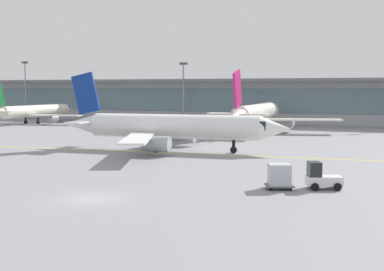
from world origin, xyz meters
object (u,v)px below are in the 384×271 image
Objects in this scene: gate_airplane_1 at (257,114)px; taxiing_regional_jet at (171,127)px; baggage_tug at (321,177)px; apron_light_mast_1 at (184,90)px; cargo_dolly_lead at (279,175)px; gate_airplane_0 at (35,111)px; apron_light_mast_0 at (26,87)px.

gate_airplane_1 is 1.08× the size of taxiing_regional_jet.
baggage_tug is 0.22× the size of apron_light_mast_1.
apron_light_mast_1 is at bearing 96.31° from cargo_dolly_lead.
gate_airplane_1 is 26.87m from apron_light_mast_1.
baggage_tug reaches higher than cargo_dolly_lead.
baggage_tug is 3.19m from cargo_dolly_lead.
gate_airplane_0 is 49.50m from gate_airplane_1.
baggage_tug is at bearing -160.82° from gate_airplane_1.
apron_light_mast_0 reaches higher than gate_airplane_1.
gate_airplane_0 is at bearing -154.15° from apron_light_mast_1.
apron_light_mast_1 is at bearing 105.69° from taxiing_regional_jet.
gate_airplane_1 is 10.77× the size of baggage_tug.
taxiing_regional_jet is at bearing 117.51° from baggage_tug.
apron_light_mast_1 reaches higher than gate_airplane_1.
gate_airplane_1 is 50.55m from cargo_dolly_lead.
cargo_dolly_lead is at bearing -164.43° from gate_airplane_1.
gate_airplane_0 is 32.37m from apron_light_mast_1.
gate_airplane_0 is 1.97× the size of apron_light_mast_1.
apron_light_mast_0 is (-62.58, 15.88, 4.62)m from gate_airplane_1.
apron_light_mast_1 reaches higher than gate_airplane_0.
taxiing_regional_jet is 2.22× the size of apron_light_mast_1.
baggage_tug is 74.52m from apron_light_mast_1.
gate_airplane_1 is at bearing -39.09° from apron_light_mast_1.
baggage_tug is at bearing -38.58° from apron_light_mast_0.
baggage_tug is (19.94, -17.34, -2.02)m from taxiing_regional_jet.
taxiing_regional_jet is at bearing 173.69° from gate_airplane_1.
gate_airplane_0 is 10.25× the size of cargo_dolly_lead.
apron_light_mast_0 is 1.07× the size of apron_light_mast_1.
taxiing_regional_jet reaches higher than gate_airplane_0.
baggage_tug is at bearing -0.00° from cargo_dolly_lead.
cargo_dolly_lead is (-2.96, -1.17, 0.16)m from baggage_tug.
apron_light_mast_1 is at bearing 98.75° from baggage_tug.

